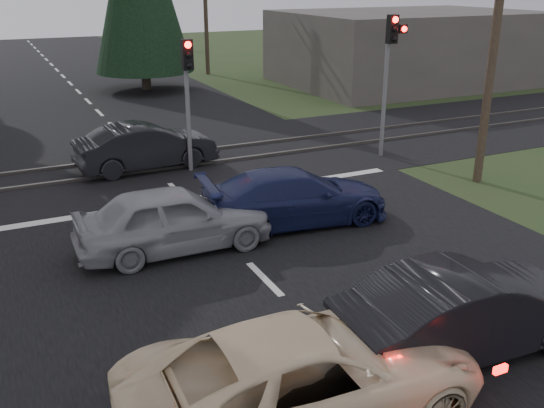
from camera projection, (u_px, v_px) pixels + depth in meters
ground at (342, 357)px, 9.90m from camera, size 120.00×120.00×0.00m
road at (168, 182)px, 18.34m from camera, size 14.00×100.00×0.01m
rail_corridor at (151, 164)px, 20.03m from camera, size 120.00×8.00×0.01m
stop_line at (186, 200)px, 16.82m from camera, size 13.00×0.35×0.00m
rail_near at (157, 169)px, 19.34m from camera, size 120.00×0.12×0.10m
rail_far at (144, 157)px, 20.70m from camera, size 120.00×0.12×0.10m
traffic_signal_right at (390, 59)px, 19.78m from camera, size 0.68×0.48×4.70m
traffic_signal_center at (188, 83)px, 18.34m from camera, size 0.32×0.48×4.10m
utility_pole_near at (497, 19)px, 16.73m from camera, size 1.80×0.26×9.00m
building_right at (409, 47)px, 35.03m from camera, size 14.00×10.00×4.00m
cream_coupe at (306, 374)px, 8.31m from camera, size 5.20×2.49×1.43m
dark_hatchback at (467, 311)px, 9.82m from camera, size 4.56×1.73×1.48m
silver_car at (174, 219)px, 13.54m from camera, size 4.40×1.82×1.49m
blue_sedan at (295, 197)px, 15.06m from camera, size 4.92×2.40×1.38m
dark_car_far at (146, 147)px, 19.35m from camera, size 4.54×1.88×1.46m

